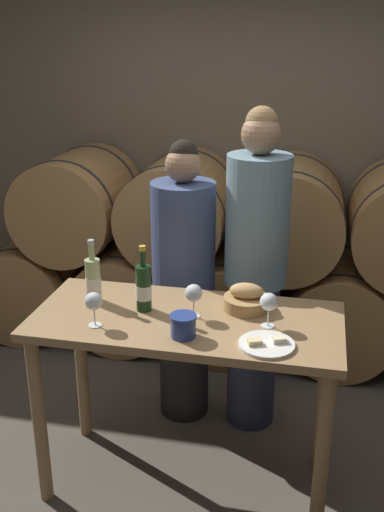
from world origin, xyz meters
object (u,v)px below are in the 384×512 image
Objects in this scene: wine_bottle_red at (144,288)px; blue_crock at (183,325)px; cheese_plate at (267,344)px; person_left at (184,284)px; wine_glass_center at (269,303)px; tasting_table at (186,347)px; wine_bottle_white at (93,280)px; wine_glass_far_left at (94,302)px; person_right at (255,273)px; bread_basket at (246,299)px; wine_glass_left at (194,294)px.

blue_crock is at bearing -42.14° from wine_bottle_red.
wine_bottle_red is 0.64m from cheese_plate.
person_left is 0.83m from wine_glass_center.
wine_bottle_white is (-0.47, 0.08, 0.26)m from tasting_table.
wine_bottle_white is 0.90m from cheese_plate.
cheese_plate is 1.47× the size of wine_glass_far_left.
wine_glass_far_left is at bearing -130.07° from wine_bottle_red.
wine_bottle_red is at bearing 49.93° from wine_glass_far_left.
person_right is 5.69× the size of wine_bottle_red.
person_right is 7.70× the size of cheese_plate.
blue_crock is 0.39m from wine_glass_center.
tasting_table is 0.46m from cheese_plate.
blue_crock is 0.39m from bread_basket.
wine_glass_left is 0.34m from wine_glass_center.
wine_bottle_white is 1.96× the size of wine_glass_center.
wine_bottle_red is at bearing 137.86° from blue_crock.
wine_bottle_white is 0.51m from wine_glass_left.
wine_glass_left reaches higher than tasting_table.
wine_glass_center is at bearing -49.43° from person_left.
wine_bottle_red is at bearing 159.45° from cheese_plate.
tasting_table is 8.87× the size of wine_glass_far_left.
wine_bottle_red reaches higher than cheese_plate.
wine_glass_center is at bearing 93.91° from cheese_plate.
wine_bottle_red reaches higher than wine_glass_left.
bread_basket is (0.72, 0.06, -0.06)m from wine_bottle_white.
cheese_plate is 0.42m from wine_glass_left.
person_right is 0.79m from cheese_plate.
person_right reaches higher than wine_bottle_red.
wine_bottle_white is at bearing 152.70° from blue_crock.
wine_bottle_red is 0.27m from wine_bottle_white.
tasting_table is at bearing 153.95° from cheese_plate.
wine_glass_far_left is (-0.37, -0.16, 0.27)m from tasting_table.
blue_crock is 0.36m from cheese_plate.
wine_glass_center is (0.58, -0.05, 0.00)m from wine_bottle_red.
bread_basket is (0.01, -0.45, 0.05)m from person_right.
person_left is 5.22× the size of wine_bottle_white.
wine_glass_left reaches higher than blue_crock.
wine_glass_far_left is at bearing 177.95° from blue_crock.
tasting_table is 0.27m from wine_glass_left.
wine_glass_left is at bearing -110.23° from person_right.
person_left is at bearing 124.18° from cheese_plate.
tasting_table is 6.02× the size of cheese_plate.
wine_glass_left is at bearing 88.71° from blue_crock.
wine_glass_center is at bearing -52.99° from bread_basket.
blue_crock is (0.03, -0.18, 0.21)m from tasting_table.
wine_bottle_white is at bearing 172.52° from wine_glass_left.
wine_glass_left and wine_glass_center have the same top height.
person_left is at bearing 58.21° from wine_bottle_white.
person_right is 8.51× the size of bread_basket.
wine_glass_far_left reaches higher than tasting_table.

